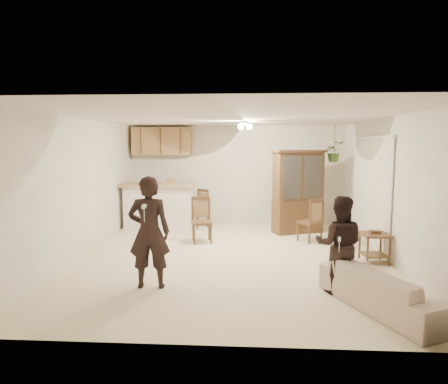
# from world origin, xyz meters

# --- Properties ---
(floor) EXTENTS (6.50, 6.50, 0.00)m
(floor) POSITION_xyz_m (0.00, 0.00, 0.00)
(floor) COLOR beige
(floor) RESTS_ON ground
(ceiling) EXTENTS (5.50, 6.50, 0.02)m
(ceiling) POSITION_xyz_m (0.00, 0.00, 2.50)
(ceiling) COLOR silver
(ceiling) RESTS_ON wall_back
(wall_back) EXTENTS (5.50, 0.02, 2.50)m
(wall_back) POSITION_xyz_m (0.00, 3.25, 1.25)
(wall_back) COLOR silver
(wall_back) RESTS_ON ground
(wall_front) EXTENTS (5.50, 0.02, 2.50)m
(wall_front) POSITION_xyz_m (0.00, -3.25, 1.25)
(wall_front) COLOR silver
(wall_front) RESTS_ON ground
(wall_left) EXTENTS (0.02, 6.50, 2.50)m
(wall_left) POSITION_xyz_m (-2.75, 0.00, 1.25)
(wall_left) COLOR silver
(wall_left) RESTS_ON ground
(wall_right) EXTENTS (0.02, 6.50, 2.50)m
(wall_right) POSITION_xyz_m (2.75, 0.00, 1.25)
(wall_right) COLOR silver
(wall_right) RESTS_ON ground
(breakfast_bar) EXTENTS (1.60, 0.55, 1.00)m
(breakfast_bar) POSITION_xyz_m (-1.85, 2.35, 0.50)
(breakfast_bar) COLOR white
(breakfast_bar) RESTS_ON floor
(bar_top) EXTENTS (1.75, 0.70, 0.08)m
(bar_top) POSITION_xyz_m (-1.85, 2.35, 1.05)
(bar_top) COLOR tan
(bar_top) RESTS_ON breakfast_bar
(upper_cabinets) EXTENTS (1.50, 0.34, 0.70)m
(upper_cabinets) POSITION_xyz_m (-1.90, 3.07, 2.10)
(upper_cabinets) COLOR brown
(upper_cabinets) RESTS_ON wall_back
(vertical_blinds) EXTENTS (0.06, 2.30, 2.10)m
(vertical_blinds) POSITION_xyz_m (2.71, 0.90, 1.10)
(vertical_blinds) COLOR beige
(vertical_blinds) RESTS_ON wall_right
(ceiling_fixture) EXTENTS (0.36, 0.36, 0.20)m
(ceiling_fixture) POSITION_xyz_m (0.20, 1.20, 2.40)
(ceiling_fixture) COLOR beige
(ceiling_fixture) RESTS_ON ceiling
(hanging_plant) EXTENTS (0.43, 0.37, 0.48)m
(hanging_plant) POSITION_xyz_m (2.30, 2.40, 1.85)
(hanging_plant) COLOR #335B24
(hanging_plant) RESTS_ON ceiling
(plant_cord) EXTENTS (0.01, 0.01, 0.65)m
(plant_cord) POSITION_xyz_m (2.30, 2.40, 2.17)
(plant_cord) COLOR black
(plant_cord) RESTS_ON ceiling
(sofa) EXTENTS (1.43, 2.01, 0.73)m
(sofa) POSITION_xyz_m (2.00, -2.22, 0.37)
(sofa) COLOR beige
(sofa) RESTS_ON floor
(adult) EXTENTS (0.69, 0.49, 1.80)m
(adult) POSITION_xyz_m (-1.09, -1.64, 0.90)
(adult) COLOR black
(adult) RESTS_ON floor
(child) EXTENTS (0.76, 0.65, 1.35)m
(child) POSITION_xyz_m (1.54, -1.69, 0.68)
(child) COLOR black
(child) RESTS_ON floor
(china_hutch) EXTENTS (1.29, 0.86, 1.90)m
(china_hutch) POSITION_xyz_m (1.44, 2.06, 0.94)
(china_hutch) COLOR #3D2616
(china_hutch) RESTS_ON floor
(side_table) EXTENTS (0.50, 0.50, 0.57)m
(side_table) POSITION_xyz_m (2.47, -0.25, 0.27)
(side_table) COLOR #3D2616
(side_table) RESTS_ON floor
(chair_bar) EXTENTS (0.49, 0.49, 0.93)m
(chair_bar) POSITION_xyz_m (-0.65, 1.03, 0.26)
(chair_bar) COLOR #3D2616
(chair_bar) RESTS_ON floor
(chair_hutch_left) EXTENTS (0.58, 0.58, 0.93)m
(chair_hutch_left) POSITION_xyz_m (-0.92, 2.50, 0.26)
(chair_hutch_left) COLOR #3D2616
(chair_hutch_left) RESTS_ON floor
(chair_hutch_right) EXTENTS (0.57, 0.57, 0.92)m
(chair_hutch_right) POSITION_xyz_m (1.59, 1.20, 0.26)
(chair_hutch_right) COLOR #3D2616
(chair_hutch_right) RESTS_ON floor
(controller_adult) EXTENTS (0.06, 0.14, 0.04)m
(controller_adult) POSITION_xyz_m (-1.05, -2.01, 1.23)
(controller_adult) COLOR white
(controller_adult) RESTS_ON adult
(controller_child) EXTENTS (0.06, 0.12, 0.04)m
(controller_child) POSITION_xyz_m (1.47, -2.00, 0.82)
(controller_child) COLOR white
(controller_child) RESTS_ON child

